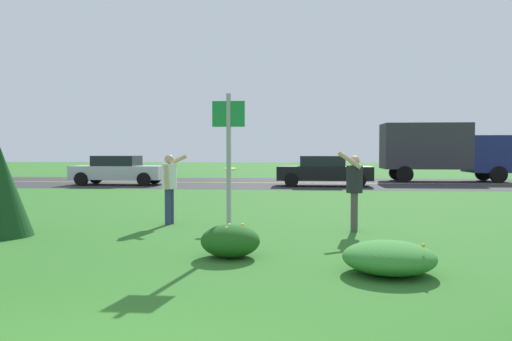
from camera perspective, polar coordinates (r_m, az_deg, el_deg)
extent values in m
plane|color=#2D6B23|center=(14.84, -1.88, -4.30)|extent=(120.00, 120.00, 0.00)
cube|color=#2D2D30|center=(26.61, 1.11, -1.40)|extent=(120.00, 9.35, 0.01)
cube|color=yellow|center=(26.61, 1.11, -1.39)|extent=(120.00, 0.16, 0.00)
ellipsoid|color=#1E5619|center=(8.09, -2.92, -7.94)|extent=(0.94, 0.87, 0.52)
sphere|color=yellow|center=(7.92, -3.34, -6.66)|extent=(0.09, 0.09, 0.09)
sphere|color=yellow|center=(8.22, -3.04, -6.29)|extent=(0.09, 0.09, 0.09)
sphere|color=yellow|center=(8.16, -1.55, -6.20)|extent=(0.06, 0.06, 0.06)
sphere|color=yellow|center=(8.31, -3.44, -7.06)|extent=(0.07, 0.07, 0.07)
sphere|color=yellow|center=(7.89, -3.16, -7.45)|extent=(0.07, 0.07, 0.07)
sphere|color=yellow|center=(8.23, -0.85, -6.72)|extent=(0.06, 0.06, 0.06)
ellipsoid|color=#337F2D|center=(7.27, 14.79, -9.48)|extent=(1.28, 1.25, 0.44)
sphere|color=gold|center=(7.55, 15.31, -7.82)|extent=(0.06, 0.06, 0.06)
sphere|color=gold|center=(7.33, 16.69, -8.28)|extent=(0.05, 0.05, 0.05)
sphere|color=gold|center=(7.49, 13.88, -8.17)|extent=(0.06, 0.06, 0.06)
sphere|color=gold|center=(7.03, 18.39, -8.04)|extent=(0.05, 0.05, 0.05)
sphere|color=gold|center=(7.15, 13.72, -8.96)|extent=(0.05, 0.05, 0.05)
cube|color=#93969B|center=(8.71, -3.09, -0.09)|extent=(0.07, 0.10, 2.67)
cube|color=#197F38|center=(8.70, -3.13, 6.40)|extent=(0.56, 0.03, 0.44)
cone|color=#143D19|center=(11.14, -26.90, -2.11)|extent=(1.21, 1.21, 1.78)
cylinder|color=silver|center=(11.74, -9.78, -0.63)|extent=(0.34, 0.34, 0.58)
sphere|color=tan|center=(11.73, -9.80, 1.27)|extent=(0.21, 0.21, 0.21)
cylinder|color=navy|center=(11.87, -9.60, -3.99)|extent=(0.14, 0.14, 0.82)
cylinder|color=navy|center=(11.72, -9.93, -4.07)|extent=(0.14, 0.14, 0.82)
cylinder|color=tan|center=(11.87, -8.97, 1.13)|extent=(0.55, 0.18, 0.30)
cylinder|color=tan|center=(11.55, -10.09, -0.77)|extent=(0.12, 0.11, 0.55)
cylinder|color=#232328|center=(10.75, 11.07, -0.96)|extent=(0.34, 0.34, 0.57)
sphere|color=tan|center=(10.73, 11.08, 1.10)|extent=(0.21, 0.21, 0.21)
cylinder|color=#4C4742|center=(10.72, 11.01, -4.68)|extent=(0.14, 0.14, 0.81)
cylinder|color=#4C4742|center=(10.89, 11.06, -4.58)|extent=(0.14, 0.14, 0.81)
cylinder|color=tan|center=(10.54, 10.54, 1.15)|extent=(0.50, 0.17, 0.38)
cylinder|color=tan|center=(10.95, 11.02, -1.00)|extent=(0.12, 0.11, 0.54)
cylinder|color=#8CD133|center=(11.37, -2.92, 0.22)|extent=(0.27, 0.27, 0.07)
torus|color=#8CD133|center=(11.37, -2.92, 0.19)|extent=(0.27, 0.27, 0.07)
cube|color=#B7BABF|center=(26.00, -15.22, -0.21)|extent=(4.50, 1.82, 0.66)
cube|color=black|center=(26.01, -15.44, 1.05)|extent=(2.10, 1.64, 0.52)
cylinder|color=black|center=(26.37, -11.39, -0.77)|extent=(0.66, 0.22, 0.66)
cylinder|color=black|center=(24.67, -12.54, -0.98)|extent=(0.66, 0.22, 0.66)
cylinder|color=black|center=(27.40, -17.62, -0.72)|extent=(0.66, 0.22, 0.66)
cylinder|color=black|center=(25.77, -19.13, -0.92)|extent=(0.66, 0.22, 0.66)
cube|color=black|center=(24.45, 7.69, -0.30)|extent=(4.50, 1.82, 0.66)
cube|color=black|center=(24.43, 7.46, 1.04)|extent=(2.10, 1.64, 0.52)
cylinder|color=black|center=(25.48, 11.07, -0.87)|extent=(0.66, 0.22, 0.66)
cylinder|color=black|center=(23.71, 11.54, -1.10)|extent=(0.66, 0.22, 0.66)
cylinder|color=black|center=(25.33, 4.08, -0.85)|extent=(0.66, 0.22, 0.66)
cylinder|color=black|center=(23.55, 4.02, -1.09)|extent=(0.66, 0.22, 0.66)
cube|color=navy|center=(30.41, 24.66, 1.71)|extent=(2.10, 2.30, 2.00)
cube|color=#333338|center=(29.44, 18.52, 2.62)|extent=(4.60, 2.30, 2.50)
cylinder|color=black|center=(31.53, 24.29, -0.24)|extent=(0.88, 0.26, 0.88)
cylinder|color=black|center=(29.47, 25.72, -0.42)|extent=(0.88, 0.26, 0.88)
cylinder|color=black|center=(30.27, 15.62, -0.22)|extent=(0.88, 0.26, 0.88)
cylinder|color=black|center=(28.11, 16.46, -0.41)|extent=(0.88, 0.26, 0.88)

